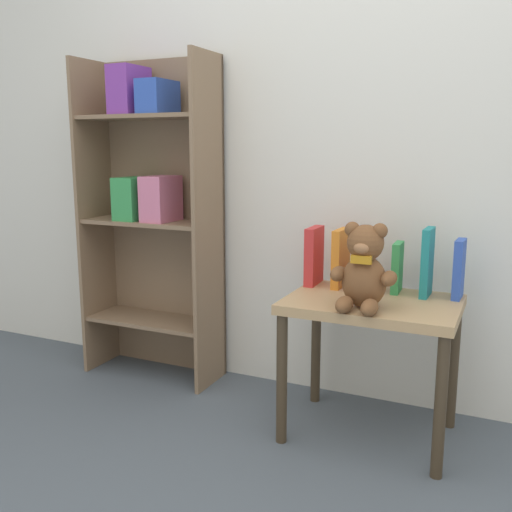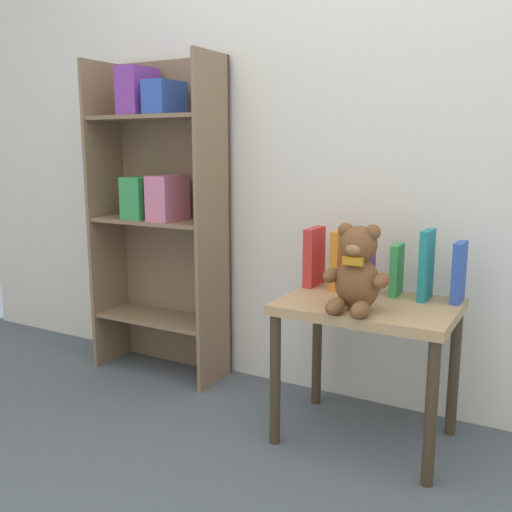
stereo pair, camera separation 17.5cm
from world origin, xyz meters
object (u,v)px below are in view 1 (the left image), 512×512
at_px(book_standing_teal, 427,262).
at_px(book_standing_orange, 341,258).
at_px(book_standing_blue, 459,269).
at_px(display_table, 372,321).
at_px(book_standing_red, 314,256).
at_px(book_standing_purple, 367,266).
at_px(teddy_bear, 364,270).
at_px(bookshelf_side, 153,200).
at_px(book_standing_green, 397,268).

bearing_deg(book_standing_teal, book_standing_orange, 179.69).
bearing_deg(book_standing_blue, book_standing_teal, -168.91).
bearing_deg(display_table, book_standing_teal, 39.14).
relative_size(book_standing_orange, book_standing_blue, 1.06).
xyz_separation_m(book_standing_red, book_standing_orange, (0.11, 0.00, -0.00)).
xyz_separation_m(display_table, book_standing_orange, (-0.17, 0.14, 0.20)).
bearing_deg(book_standing_purple, book_standing_blue, 4.62).
bearing_deg(book_standing_teal, book_standing_blue, 10.34).
bearing_deg(teddy_bear, book_standing_teal, 56.27).
bearing_deg(book_standing_red, bookshelf_side, 174.65).
height_order(teddy_bear, book_standing_green, teddy_bear).
bearing_deg(book_standing_green, display_table, -112.55).
distance_m(display_table, book_standing_orange, 0.30).
xyz_separation_m(display_table, book_standing_teal, (0.17, 0.14, 0.21)).
distance_m(book_standing_green, book_standing_teal, 0.12).
relative_size(teddy_bear, book_standing_red, 1.28).
xyz_separation_m(bookshelf_side, book_standing_blue, (1.36, -0.05, -0.19)).
distance_m(display_table, book_standing_purple, 0.23).
height_order(book_standing_green, book_standing_blue, book_standing_blue).
bearing_deg(book_standing_orange, book_standing_teal, -0.14).
bearing_deg(book_standing_purple, bookshelf_side, 177.01).
bearing_deg(book_standing_blue, book_standing_purple, -174.18).
height_order(display_table, book_standing_red, book_standing_red).
height_order(book_standing_red, book_standing_blue, book_standing_red).
bearing_deg(book_standing_red, display_table, -28.90).
bearing_deg(book_standing_teal, book_standing_green, 174.49).
bearing_deg(display_table, teddy_bear, -93.06).
relative_size(book_standing_orange, book_standing_purple, 1.20).
distance_m(bookshelf_side, book_standing_red, 0.83).
relative_size(bookshelf_side, display_table, 2.40).
bearing_deg(teddy_bear, book_standing_purple, 100.86).
bearing_deg(book_standing_green, book_standing_teal, -8.82).
height_order(display_table, teddy_bear, teddy_bear).
distance_m(bookshelf_side, teddy_bear, 1.14).
relative_size(book_standing_red, book_standing_purple, 1.20).
bearing_deg(teddy_bear, book_standing_orange, 120.79).
distance_m(teddy_bear, book_standing_green, 0.28).
xyz_separation_m(bookshelf_side, book_standing_purple, (1.03, -0.07, -0.21)).
bearing_deg(display_table, book_standing_orange, 139.05).
distance_m(book_standing_purple, book_standing_blue, 0.33).
distance_m(book_standing_purple, book_standing_teal, 0.22).
distance_m(teddy_bear, book_standing_teal, 0.31).
relative_size(book_standing_purple, book_standing_blue, 0.89).
height_order(bookshelf_side, teddy_bear, bookshelf_side).
distance_m(book_standing_orange, book_standing_green, 0.22).
xyz_separation_m(book_standing_green, book_standing_teal, (0.11, -0.01, 0.03)).
distance_m(display_table, book_standing_blue, 0.37).
xyz_separation_m(teddy_bear, book_standing_blue, (0.28, 0.28, -0.03)).
height_order(book_standing_teal, book_standing_blue, book_standing_teal).
distance_m(book_standing_red, book_standing_purple, 0.22).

